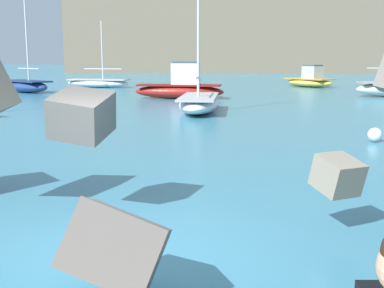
% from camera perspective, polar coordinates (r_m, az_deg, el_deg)
% --- Properties ---
extents(ground_plane, '(400.00, 400.00, 0.00)m').
position_cam_1_polar(ground_plane, '(6.70, -8.54, -12.57)').
color(ground_plane, teal).
extents(breakwater_jetty, '(30.89, 5.85, 2.98)m').
position_cam_1_polar(breakwater_jetty, '(6.99, 7.40, -1.36)').
color(breakwater_jetty, '#605B56').
rests_on(breakwater_jetty, ground).
extents(boat_near_left, '(5.87, 2.19, 2.36)m').
position_cam_1_polar(boat_near_left, '(31.44, -1.36, 6.57)').
color(boat_near_left, maroon).
rests_on(boat_near_left, ground).
extents(boat_near_centre, '(5.12, 4.77, 6.95)m').
position_cam_1_polar(boat_near_centre, '(39.54, -18.62, 6.45)').
color(boat_near_centre, navy).
rests_on(boat_near_centre, ground).
extents(boat_mid_left, '(2.06, 5.49, 7.72)m').
position_cam_1_polar(boat_mid_left, '(23.43, 0.80, 4.83)').
color(boat_mid_left, white).
rests_on(boat_mid_left, ground).
extents(boat_mid_centre, '(6.10, 2.80, 5.75)m').
position_cam_1_polar(boat_mid_centre, '(44.63, -10.79, 7.01)').
color(boat_mid_centre, white).
rests_on(boat_mid_centre, ground).
extents(boat_far_left, '(4.63, 5.36, 1.98)m').
position_cam_1_polar(boat_far_left, '(45.83, 13.51, 7.21)').
color(boat_far_left, '#EAC64C').
rests_on(boat_far_left, ground).
extents(mooring_buoy_inner, '(0.44, 0.44, 0.44)m').
position_cam_1_polar(mooring_buoy_inner, '(30.13, -0.72, 5.47)').
color(mooring_buoy_inner, '#E54C1E').
rests_on(mooring_buoy_inner, ground).
extents(mooring_buoy_middle, '(0.44, 0.44, 0.44)m').
position_cam_1_polar(mooring_buoy_middle, '(16.19, 20.45, 1.01)').
color(mooring_buoy_middle, silver).
rests_on(mooring_buoy_middle, ground).
extents(mooring_buoy_outer, '(0.44, 0.44, 0.44)m').
position_cam_1_polar(mooring_buoy_outer, '(29.08, -0.60, 5.31)').
color(mooring_buoy_outer, silver).
rests_on(mooring_buoy_outer, ground).
extents(headland_bluff, '(92.91, 36.12, 16.13)m').
position_cam_1_polar(headland_bluff, '(103.57, 14.02, 12.68)').
color(headland_bluff, '#756651').
rests_on(headland_bluff, ground).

